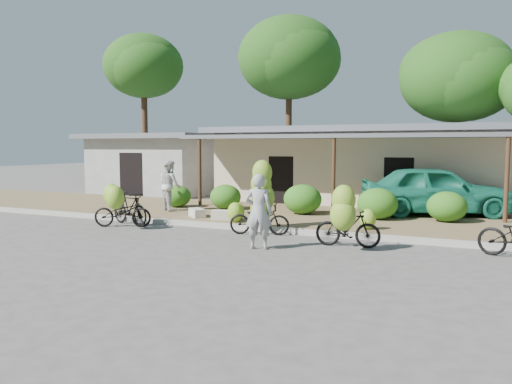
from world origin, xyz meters
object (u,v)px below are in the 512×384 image
tree_center_right (453,76)px  bystander (170,185)px  vendor (259,211)px  bike_far_left (121,210)px  sack_near (225,215)px  tree_far_center (287,57)px  bike_right (346,221)px  tree_back_left (142,65)px  bike_left (127,206)px  bike_center (261,204)px  sack_far (197,213)px  teal_van (435,190)px

tree_center_right → bystander: tree_center_right is taller
vendor → bike_far_left: bearing=-25.1°
bike_far_left → sack_near: bike_far_left is taller
tree_far_center → bike_right: (7.58, -15.56, -6.96)m
tree_back_left → bike_far_left: (8.41, -12.28, -6.74)m
vendor → bystander: 7.28m
bike_left → bike_center: (4.48, 0.46, 0.23)m
bike_right → sack_near: bike_right is taller
sack_far → teal_van: (7.34, 3.89, 0.73)m
tree_back_left → tree_center_right: tree_back_left is taller
bike_right → bike_far_left: bearing=84.1°
bike_far_left → bike_left: bearing=-3.3°
bystander → teal_van: bearing=-129.9°
tree_back_left → teal_van: 19.22m
tree_back_left → bike_left: 15.91m
tree_far_center → bike_left: size_ratio=5.33×
bike_right → bike_center: bearing=63.7°
sack_far → vendor: bearing=-41.8°
bike_left → sack_near: bike_left is taller
sack_far → bystander: 2.28m
tree_back_left → tree_center_right: (17.00, 3.50, -1.16)m
tree_far_center → vendor: 18.65m
bike_right → vendor: bearing=110.9°
bike_left → sack_near: bearing=-39.9°
bike_right → bystander: size_ratio=0.88×
bike_far_left → sack_far: bearing=-51.4°
sack_near → bike_center: bearing=-33.7°
sack_far → bike_left: bearing=-129.0°
tree_far_center → bike_center: 16.61m
bystander → sack_near: bearing=-169.4°
tree_center_right → bike_center: size_ratio=3.92×
sack_far → teal_van: 8.34m
tree_back_left → bike_right: size_ratio=5.47×
bike_center → tree_center_right: bearing=-31.7°
bike_center → sack_far: (-3.00, 1.38, -0.59)m
bike_center → bystander: (-4.82, 2.47, 0.22)m
bike_far_left → teal_van: teal_van is taller
vendor → bike_right: bearing=-167.7°
tree_far_center → teal_van: bearing=-45.0°
tree_back_left → bystander: tree_back_left is taller
tree_back_left → bike_far_left: tree_back_left is taller
tree_center_right → vendor: size_ratio=4.47×
tree_back_left → sack_near: bearing=-43.0°
sack_near → sack_far: bearing=172.8°
tree_center_right → bike_right: (-1.42, -16.06, -5.43)m
sack_far → sack_near: bearing=-7.2°
bystander → teal_van: size_ratio=0.37×
tree_center_right → teal_van: size_ratio=1.63×
vendor → teal_van: teal_van is taller
bike_far_left → sack_near: size_ratio=2.25×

